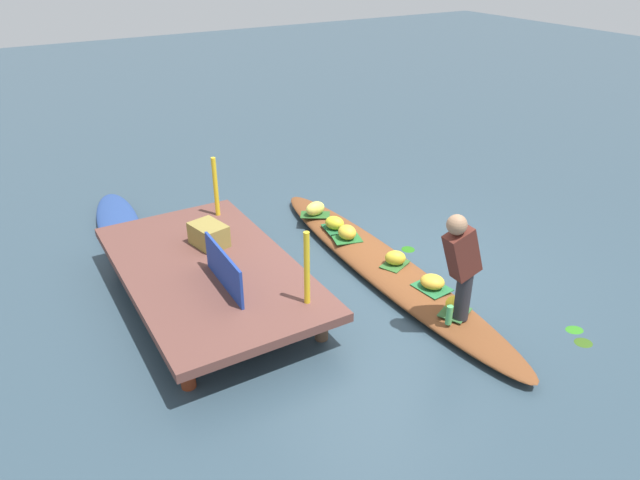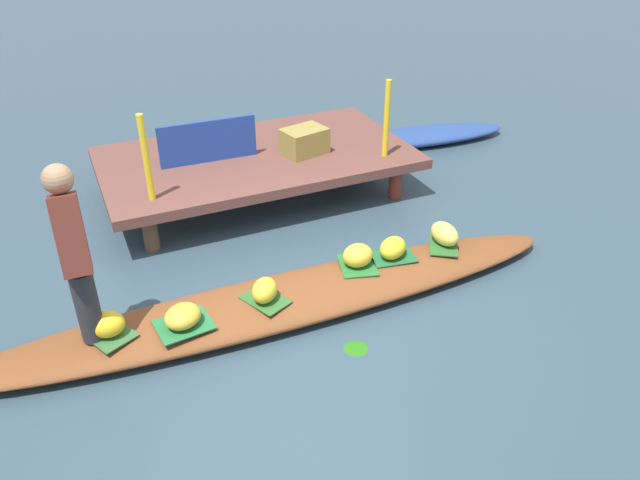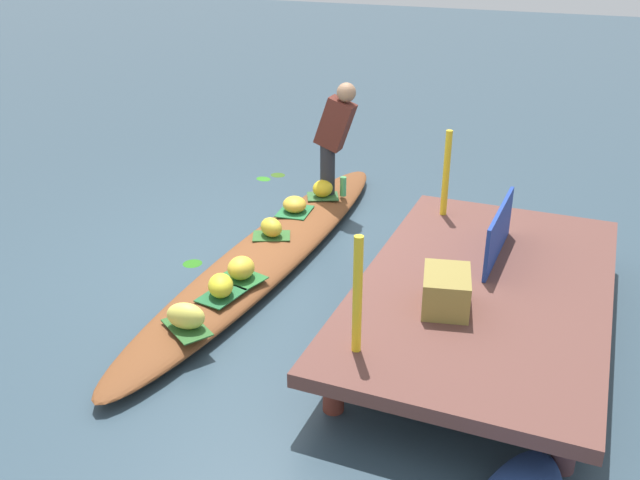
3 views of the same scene
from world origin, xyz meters
name	(u,v)px [view 1 (image 1 of 3)]	position (x,y,z in m)	size (l,w,h in m)	color
canal_water	(383,273)	(0.00, 0.00, 0.00)	(40.00, 40.00, 0.00)	#314553
dock_platform	(209,270)	(0.53, 2.06, 0.39)	(3.20, 1.80, 0.45)	brown
vendor_boat	(384,267)	(0.00, 0.00, 0.09)	(4.92, 0.71, 0.18)	brown
moored_boat	(118,223)	(2.92, 2.53, 0.09)	(2.24, 0.57, 0.18)	navy
leaf_mat_0	(455,312)	(-1.29, 0.02, 0.19)	(0.33, 0.27, 0.01)	#315F30
banana_bunch_0	(456,305)	(-1.29, 0.02, 0.28)	(0.24, 0.21, 0.18)	yellow
leaf_mat_1	(432,287)	(-0.79, -0.09, 0.19)	(0.39, 0.31, 0.01)	#236B39
banana_bunch_1	(432,282)	(-0.79, -0.09, 0.26)	(0.28, 0.24, 0.16)	gold
leaf_mat_2	(315,215)	(1.56, 0.08, 0.19)	(0.42, 0.24, 0.01)	#2A5C26
banana_bunch_2	(315,209)	(1.56, 0.08, 0.28)	(0.30, 0.18, 0.20)	#EADC56
leaf_mat_3	(347,239)	(0.71, 0.09, 0.19)	(0.36, 0.29, 0.01)	#25672D
banana_bunch_3	(347,232)	(0.71, 0.09, 0.28)	(0.26, 0.22, 0.19)	yellow
leaf_mat_4	(395,264)	(-0.15, -0.05, 0.19)	(0.35, 0.24, 0.01)	#2F6029
banana_bunch_4	(395,258)	(-0.15, -0.05, 0.27)	(0.25, 0.19, 0.18)	gold
leaf_mat_5	(335,229)	(1.04, 0.08, 0.19)	(0.38, 0.26, 0.01)	#1E5D32
banana_bunch_5	(335,223)	(1.04, 0.08, 0.27)	(0.27, 0.20, 0.18)	yellow
vendor_person	(462,262)	(-1.39, 0.11, 0.88)	(0.20, 0.44, 1.24)	#28282D
water_bottle	(449,315)	(-1.40, 0.21, 0.29)	(0.07, 0.07, 0.21)	#4FAB5D
market_banner	(224,269)	(0.03, 2.06, 0.66)	(0.99, 0.03, 0.43)	navy
railing_post_west	(307,268)	(-0.67, 1.46, 0.85)	(0.06, 0.06, 0.80)	yellow
railing_post_east	(216,187)	(1.73, 1.46, 0.85)	(0.06, 0.06, 0.80)	yellow
produce_crate	(209,235)	(0.99, 1.86, 0.58)	(0.44, 0.32, 0.27)	olive
drifting_plant_0	(408,249)	(0.33, -0.64, 0.00)	(0.18, 0.18, 0.01)	#256C16
drifting_plant_1	(574,330)	(-2.00, -1.06, 0.00)	(0.20, 0.15, 0.01)	#2E7F1E
drifting_plant_2	(583,343)	(-2.19, -0.95, 0.00)	(0.17, 0.19, 0.01)	#325717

